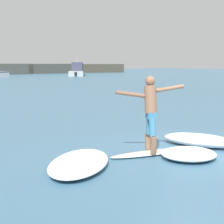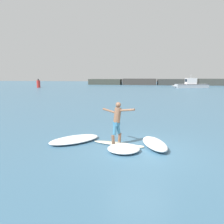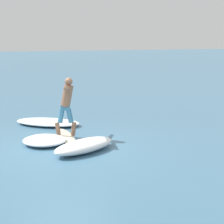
{
  "view_description": "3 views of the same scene",
  "coord_description": "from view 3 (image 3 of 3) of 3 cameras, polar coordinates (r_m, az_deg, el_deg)",
  "views": [
    {
      "loc": [
        -6.92,
        -5.79,
        2.14
      ],
      "look_at": [
        -0.87,
        2.2,
        0.81
      ],
      "focal_mm": 60.0,
      "sensor_mm": 36.0,
      "label": 1
    },
    {
      "loc": [
        0.38,
        -8.46,
        2.94
      ],
      "look_at": [
        -1.4,
        1.51,
        1.24
      ],
      "focal_mm": 35.0,
      "sensor_mm": 36.0,
      "label": 2
    },
    {
      "loc": [
        9.39,
        -3.46,
        2.88
      ],
      "look_at": [
        -0.42,
        1.77,
        0.78
      ],
      "focal_mm": 60.0,
      "sensor_mm": 36.0,
      "label": 3
    }
  ],
  "objects": [
    {
      "name": "surfer",
      "position": [
        11.27,
        -6.91,
        1.56
      ],
      "size": [
        1.5,
        0.84,
        1.77
      ],
      "color": "brown",
      "rests_on": "surfboard"
    },
    {
      "name": "ground_plane",
      "position": [
        10.41,
        -7.57,
        -5.45
      ],
      "size": [
        200.0,
        200.0,
        0.0
      ],
      "primitive_type": "plane",
      "color": "#406C89"
    },
    {
      "name": "wave_foam_at_tail",
      "position": [
        9.98,
        -4.27,
        -5.16
      ],
      "size": [
        1.41,
        2.11,
        0.31
      ],
      "color": "white",
      "rests_on": "ground"
    },
    {
      "name": "surfboard",
      "position": [
        11.46,
        -7.01,
        -3.76
      ],
      "size": [
        2.3,
        0.87,
        0.2
      ],
      "color": "beige",
      "rests_on": "ground"
    },
    {
      "name": "wave_foam_beside",
      "position": [
        13.27,
        -9.76,
        -1.54
      ],
      "size": [
        2.47,
        2.47,
        0.2
      ],
      "color": "white",
      "rests_on": "ground"
    },
    {
      "name": "wave_foam_at_nose",
      "position": [
        10.84,
        -10.23,
        -4.26
      ],
      "size": [
        1.52,
        1.49,
        0.22
      ],
      "color": "white",
      "rests_on": "ground"
    }
  ]
}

